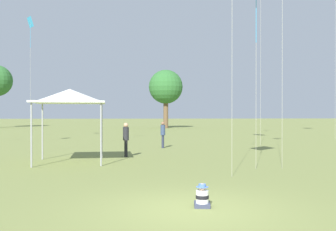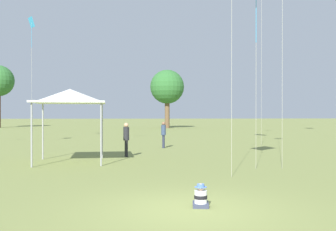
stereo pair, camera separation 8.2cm
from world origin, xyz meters
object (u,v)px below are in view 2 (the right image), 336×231
object	(u,v)px
kite_4	(31,27)
distant_tree_1	(167,87)
person_standing_2	(126,136)
canopy_tent	(70,97)
seated_toddler	(201,198)
person_standing_0	(164,132)

from	to	relation	value
kite_4	distant_tree_1	xyz separation A→B (m)	(12.69, 25.51, -3.03)
person_standing_2	canopy_tent	world-z (taller)	canopy_tent
person_standing_2	kite_4	distance (m)	16.73
person_standing_2	kite_4	world-z (taller)	kite_4
seated_toddler	person_standing_0	size ratio (longest dim) A/B	0.34
seated_toddler	person_standing_0	xyz separation A→B (m)	(0.09, 15.60, 0.78)
canopy_tent	seated_toddler	bearing A→B (deg)	-62.54
person_standing_2	distant_tree_1	xyz separation A→B (m)	(4.75, 37.87, 4.97)
person_standing_0	distant_tree_1	size ratio (longest dim) A/B	0.19
seated_toddler	canopy_tent	bearing A→B (deg)	124.52
person_standing_0	distant_tree_1	bearing A→B (deg)	-97.59
person_standing_0	canopy_tent	world-z (taller)	canopy_tent
canopy_tent	kite_4	world-z (taller)	kite_4
person_standing_0	canopy_tent	bearing A→B (deg)	53.22
canopy_tent	distant_tree_1	world-z (taller)	distant_tree_1
canopy_tent	distant_tree_1	xyz separation A→B (m)	(7.18, 39.83, 3.08)
seated_toddler	canopy_tent	distance (m)	10.16
canopy_tent	kite_4	distance (m)	16.51
seated_toddler	kite_4	size ratio (longest dim) A/B	0.06
person_standing_0	person_standing_2	distance (m)	5.42
seated_toddler	distant_tree_1	xyz separation A→B (m)	(2.66, 48.51, 5.80)
person_standing_0	kite_4	xyz separation A→B (m)	(-10.11, 7.40, 8.04)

